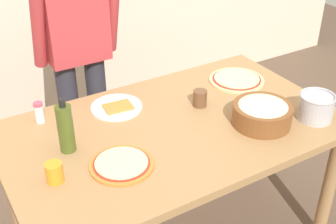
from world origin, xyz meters
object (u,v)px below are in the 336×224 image
Objects in this scene: plate_with_slice at (117,107)px; steel_pot at (316,107)px; dining_table at (173,141)px; cup_orange at (54,172)px; person_cook at (77,44)px; popcorn_bowl at (262,112)px; pizza_cooked_on_tray at (122,164)px; olive_oil_bottle at (66,128)px; cup_small_brown at (200,98)px; pizza_raw_on_board at (237,80)px; salt_shaker at (39,112)px.

plate_with_slice is 0.98m from steel_pot.
cup_orange is (-0.61, -0.10, 0.13)m from dining_table.
popcorn_bowl is (0.54, -0.96, -0.12)m from person_cook.
popcorn_bowl reaches higher than dining_table.
olive_oil_bottle reaches higher than pizza_cooked_on_tray.
steel_pot is 0.56m from cup_small_brown.
person_cook is 0.94m from pizza_cooked_on_tray.
pizza_raw_on_board is 0.51m from steel_pot.
plate_with_slice is at bearing 66.99° from pizza_cooked_on_tray.
plate_with_slice is at bearing -88.85° from person_cook.
cup_orange is (-0.27, 0.05, 0.03)m from pizza_cooked_on_tray.
pizza_cooked_on_tray is at bearing 176.06° from popcorn_bowl.
pizza_raw_on_board is 1.18× the size of plate_with_slice.
cup_orange and cup_small_brown have the same top height.
popcorn_bowl is (0.71, -0.05, 0.05)m from pizza_cooked_on_tray.
salt_shaker reaches higher than cup_small_brown.
cup_small_brown is at bearing -26.99° from plate_with_slice.
plate_with_slice is at bearing 143.59° from steel_pot.
salt_shaker is at bearing 79.79° from cup_orange.
pizza_cooked_on_tray is 0.54m from salt_shaker.
person_cook reaches higher than pizza_cooked_on_tray.
plate_with_slice is at bearing 119.77° from dining_table.
pizza_cooked_on_tray is (-0.17, -0.91, -0.17)m from person_cook.
cup_small_brown is at bearing 1.51° from olive_oil_bottle.
person_cook is 6.33× the size of olive_oil_bottle.
person_cook reaches higher than cup_orange.
pizza_cooked_on_tray is at bearing -10.40° from cup_orange.
dining_table is at bearing -159.11° from pizza_raw_on_board.
pizza_raw_on_board is (0.54, 0.21, 0.10)m from dining_table.
olive_oil_bottle is (-1.04, -0.14, 0.10)m from pizza_raw_on_board.
olive_oil_bottle reaches higher than cup_small_brown.
cup_orange is at bearing 169.60° from pizza_cooked_on_tray.
olive_oil_bottle is at bearing -172.59° from pizza_raw_on_board.
olive_oil_bottle is at bearing -178.49° from cup_small_brown.
pizza_raw_on_board is 0.45m from popcorn_bowl.
plate_with_slice is (0.01, -0.47, -0.17)m from person_cook.
pizza_raw_on_board is 3.62× the size of cup_small_brown.
dining_table is 0.39m from pizza_cooked_on_tray.
pizza_raw_on_board is (0.72, -0.55, -0.17)m from person_cook.
dining_table is 0.34m from plate_with_slice.
steel_pot reaches higher than pizza_cooked_on_tray.
steel_pot is 2.04× the size of cup_small_brown.
pizza_raw_on_board is 1.09m from salt_shaker.
plate_with_slice is 0.93× the size of popcorn_bowl.
salt_shaker is at bearing 148.22° from popcorn_bowl.
cup_orange is (-0.12, -0.17, -0.07)m from olive_oil_bottle.
cup_small_brown is (0.56, 0.24, 0.03)m from pizza_cooked_on_tray.
steel_pot is at bearing -8.98° from cup_orange.
person_cook is at bearing 79.13° from pizza_cooked_on_tray.
salt_shaker is (-1.07, 0.15, 0.04)m from pizza_raw_on_board.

